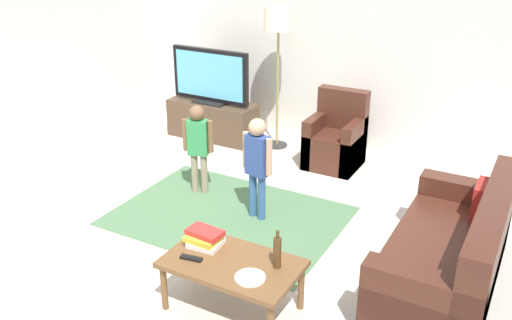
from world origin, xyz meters
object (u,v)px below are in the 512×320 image
object	(u,v)px
plate	(250,278)
book_stack	(205,238)
child_center	(257,160)
couch	(455,257)
floor_lamp	(278,26)
tv_stand	(213,120)
tv_remote	(191,258)
armchair	(336,141)
coffee_table	(232,267)
tv	(210,77)
bottle	(277,252)
child_near_tv	(198,141)

from	to	relation	value
plate	book_stack	bearing A→B (deg)	157.27
book_stack	child_center	bearing A→B (deg)	99.86
couch	floor_lamp	distance (m)	3.55
tv_stand	tv_remote	world-z (taller)	tv_stand
armchair	plate	size ratio (longest dim) A/B	4.09
coffee_table	plate	distance (m)	0.26
couch	armchair	xyz separation A→B (m)	(-1.72, 1.86, 0.01)
armchair	book_stack	size ratio (longest dim) A/B	3.15
book_stack	tv	bearing A→B (deg)	122.24
tv	child_center	xyz separation A→B (m)	(1.58, -1.61, -0.23)
floor_lamp	bottle	distance (m)	3.52
armchair	child_center	distance (m)	1.63
child_near_tv	tv_remote	world-z (taller)	child_near_tv
tv_stand	plate	distance (m)	3.86
tv	tv_remote	world-z (taller)	tv
book_stack	bottle	world-z (taller)	bottle
child_near_tv	tv_remote	bearing A→B (deg)	-57.35
child_near_tv	bottle	bearing A→B (deg)	-40.65
couch	child_center	size ratio (longest dim) A/B	1.74
tv_stand	book_stack	size ratio (longest dim) A/B	4.20
child_center	couch	bearing A→B (deg)	-7.99
child_center	tv_stand	bearing A→B (deg)	134.06
plate	tv_stand	bearing A→B (deg)	126.95
armchair	child_near_tv	bearing A→B (deg)	-125.68
child_center	book_stack	world-z (taller)	child_center
plate	tv	bearing A→B (deg)	127.13
book_stack	child_near_tv	bearing A→B (deg)	125.85
child_near_tv	bottle	distance (m)	2.17
tv	child_near_tv	xyz separation A→B (m)	(0.77, -1.42, -0.26)
child_center	floor_lamp	bearing A→B (deg)	111.15
tv_stand	child_center	bearing A→B (deg)	-45.94
child_near_tv	book_stack	world-z (taller)	child_near_tv
tv	plate	size ratio (longest dim) A/B	5.00
armchair	floor_lamp	distance (m)	1.54
floor_lamp	tv_stand	bearing A→B (deg)	-170.28
floor_lamp	coffee_table	bearing A→B (deg)	-68.77
tv_stand	couch	world-z (taller)	couch
plate	tv_remote	bearing A→B (deg)	-180.00
book_stack	tv_remote	size ratio (longest dim) A/B	1.68
tv	tv_remote	bearing A→B (deg)	-59.31
child_center	child_near_tv	bearing A→B (deg)	167.13
couch	child_center	bearing A→B (deg)	172.01
tv	bottle	size ratio (longest dim) A/B	3.66
armchair	bottle	distance (m)	2.90
armchair	coffee_table	size ratio (longest dim) A/B	0.90
floor_lamp	coffee_table	xyz separation A→B (m)	(1.21, -3.11, -1.17)
floor_lamp	tv_remote	distance (m)	3.54
tv_stand	couch	distance (m)	3.98
child_near_tv	coffee_table	distance (m)	2.03
floor_lamp	bottle	size ratio (longest dim) A/B	5.93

